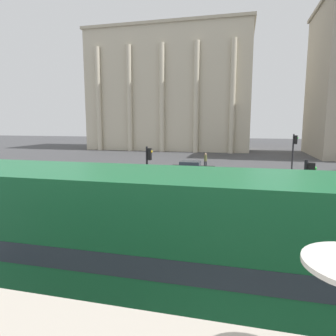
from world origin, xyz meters
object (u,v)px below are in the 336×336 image
object	(u,v)px
plaza_building_left	(171,91)
traffic_light_near	(306,195)
traffic_light_mid	(148,168)
pedestrian_yellow	(200,216)
traffic_light_far	(294,152)
car_black	(192,168)
pedestrian_olive	(206,160)
double_decker_bus	(128,246)

from	to	relation	value
plaza_building_left	traffic_light_near	xyz separation A→B (m)	(15.93, -46.24, -8.60)
traffic_light_mid	pedestrian_yellow	distance (m)	5.72
traffic_light_far	car_black	bearing A→B (deg)	163.84
traffic_light_near	pedestrian_olive	xyz separation A→B (m)	(-6.13, 21.06, -1.42)
double_decker_bus	traffic_light_mid	world-z (taller)	double_decker_bus
traffic_light_near	pedestrian_yellow	xyz separation A→B (m)	(-4.02, 1.12, -1.44)
traffic_light_far	pedestrian_olive	distance (m)	10.54
traffic_light_far	pedestrian_yellow	size ratio (longest dim) A/B	2.42
traffic_light_mid	car_black	size ratio (longest dim) A/B	0.87
traffic_light_near	pedestrian_olive	size ratio (longest dim) A/B	2.12
plaza_building_left	traffic_light_near	bearing A→B (deg)	-70.99
pedestrian_yellow	car_black	bearing A→B (deg)	4.94
traffic_light_near	plaza_building_left	bearing A→B (deg)	109.01
car_black	pedestrian_yellow	distance (m)	15.95
traffic_light_mid	double_decker_bus	bearing A→B (deg)	-74.86
car_black	pedestrian_olive	xyz separation A→B (m)	(0.82, 4.27, 0.31)
traffic_light_far	pedestrian_yellow	xyz separation A→B (m)	(-5.77, -13.16, -1.70)
traffic_light_far	double_decker_bus	bearing A→B (deg)	-108.49
plaza_building_left	pedestrian_olive	bearing A→B (deg)	-68.73
car_black	pedestrian_yellow	xyz separation A→B (m)	(2.93, -15.68, 0.28)
traffic_light_mid	traffic_light_far	xyz separation A→B (m)	(9.44, 9.00, 0.30)
double_decker_bus	traffic_light_far	xyz separation A→B (m)	(6.56, 19.62, 0.48)
traffic_light_near	traffic_light_mid	size ratio (longest dim) A/B	1.02
traffic_light_near	pedestrian_olive	distance (m)	21.98
plaza_building_left	double_decker_bus	bearing A→B (deg)	-77.83
car_black	pedestrian_yellow	world-z (taller)	pedestrian_yellow
double_decker_bus	car_black	xyz separation A→B (m)	(-2.15, 22.15, -1.50)
traffic_light_far	car_black	world-z (taller)	traffic_light_far
traffic_light_mid	pedestrian_yellow	xyz separation A→B (m)	(3.66, -4.16, -1.40)
plaza_building_left	pedestrian_olive	world-z (taller)	plaza_building_left
traffic_light_near	traffic_light_far	size ratio (longest dim) A/B	0.90
plaza_building_left	car_black	xyz separation A→B (m)	(8.98, -29.44, -10.32)
car_black	traffic_light_far	bearing A→B (deg)	105.99
double_decker_bus	plaza_building_left	xyz separation A→B (m)	(-11.12, 51.59, 8.82)
car_black	traffic_light_mid	bearing A→B (deg)	28.52
plaza_building_left	pedestrian_yellow	bearing A→B (deg)	-75.21
traffic_light_mid	traffic_light_far	world-z (taller)	traffic_light_far
car_black	double_decker_bus	bearing A→B (deg)	37.68
double_decker_bus	traffic_light_mid	size ratio (longest dim) A/B	3.00
plaza_building_left	traffic_light_far	size ratio (longest dim) A/B	7.35
car_black	pedestrian_yellow	bearing A→B (deg)	42.75
plaza_building_left	pedestrian_olive	distance (m)	28.81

